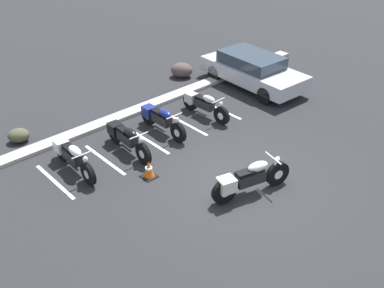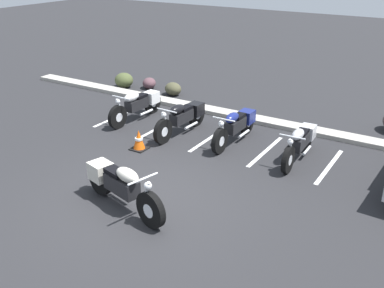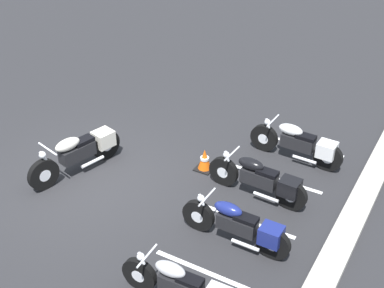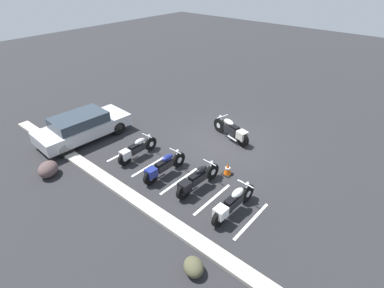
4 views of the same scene
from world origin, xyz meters
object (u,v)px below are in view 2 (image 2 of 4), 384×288
object	(u,v)px
motorcycle_cream_featured	(120,184)
parked_bike_1	(183,117)
landscape_rock_1	(149,83)
parked_bike_2	(236,125)
landscape_rock_3	(173,89)
landscape_rock_2	(124,80)
parked_bike_3	(300,142)
traffic_cone	(139,140)
parked_bike_0	(138,104)

from	to	relation	value
motorcycle_cream_featured	parked_bike_1	distance (m)	4.08
landscape_rock_1	parked_bike_2	bearing A→B (deg)	-29.10
motorcycle_cream_featured	landscape_rock_3	xyz separation A→B (m)	(-3.27, 6.69, -0.28)
landscape_rock_2	landscape_rock_3	world-z (taller)	landscape_rock_2
parked_bike_1	landscape_rock_3	size ratio (longest dim) A/B	3.38
motorcycle_cream_featured	parked_bike_1	xyz separation A→B (m)	(-1.07, 3.93, -0.03)
parked_bike_3	landscape_rock_1	world-z (taller)	parked_bike_3
motorcycle_cream_featured	traffic_cone	xyz separation A→B (m)	(-1.42, 2.40, -0.26)
motorcycle_cream_featured	parked_bike_0	distance (m)	5.00
parked_bike_3	landscape_rock_1	distance (m)	7.31
parked_bike_1	traffic_cone	size ratio (longest dim) A/B	4.32
landscape_rock_3	traffic_cone	bearing A→B (deg)	-66.65
parked_bike_0	landscape_rock_1	bearing A→B (deg)	-146.57
parked_bike_1	landscape_rock_2	bearing A→B (deg)	-118.50
traffic_cone	parked_bike_2	bearing A→B (deg)	43.36
parked_bike_1	landscape_rock_1	bearing A→B (deg)	-128.44
traffic_cone	landscape_rock_3	bearing A→B (deg)	113.35
parked_bike_0	landscape_rock_1	size ratio (longest dim) A/B	3.82
motorcycle_cream_featured	landscape_rock_1	world-z (taller)	motorcycle_cream_featured
parked_bike_2	landscape_rock_1	distance (m)	5.64
parked_bike_1	parked_bike_0	bearing A→B (deg)	-94.31
parked_bike_1	traffic_cone	distance (m)	1.59
landscape_rock_2	traffic_cone	xyz separation A→B (m)	(3.91, -4.12, -0.03)
motorcycle_cream_featured	landscape_rock_1	distance (m)	8.23
traffic_cone	parked_bike_3	bearing A→B (deg)	23.87
landscape_rock_1	landscape_rock_3	world-z (taller)	landscape_rock_3
parked_bike_1	parked_bike_2	world-z (taller)	parked_bike_1
parked_bike_2	parked_bike_3	size ratio (longest dim) A/B	1.03
landscape_rock_2	parked_bike_1	bearing A→B (deg)	-31.23
motorcycle_cream_featured	traffic_cone	distance (m)	2.80
landscape_rock_2	landscape_rock_1	bearing A→B (deg)	24.19
motorcycle_cream_featured	parked_bike_0	world-z (taller)	motorcycle_cream_featured
landscape_rock_3	landscape_rock_2	bearing A→B (deg)	-175.22
parked_bike_0	parked_bike_1	bearing A→B (deg)	85.16
parked_bike_0	parked_bike_3	bearing A→B (deg)	90.74
parked_bike_1	landscape_rock_2	xyz separation A→B (m)	(-4.26, 2.58, -0.20)
landscape_rock_3	motorcycle_cream_featured	bearing A→B (deg)	-63.95
landscape_rock_1	landscape_rock_3	bearing A→B (deg)	-10.16
motorcycle_cream_featured	parked_bike_0	size ratio (longest dim) A/B	1.04
landscape_rock_1	motorcycle_cream_featured	bearing A→B (deg)	-57.08
parked_bike_1	traffic_cone	xyz separation A→B (m)	(-0.35, -1.53, -0.23)
parked_bike_1	landscape_rock_3	bearing A→B (deg)	-138.70
landscape_rock_3	landscape_rock_1	bearing A→B (deg)	169.84
parked_bike_2	landscape_rock_3	xyz separation A→B (m)	(-3.72, 2.52, -0.24)
parked_bike_2	parked_bike_3	bearing A→B (deg)	85.94
landscape_rock_3	traffic_cone	distance (m)	4.67
landscape_rock_2	parked_bike_0	bearing A→B (deg)	-43.07
parked_bike_1	parked_bike_3	bearing A→B (deg)	94.19
parked_bike_3	landscape_rock_2	xyz separation A→B (m)	(-7.57, 2.50, -0.18)
landscape_rock_1	traffic_cone	bearing A→B (deg)	-55.89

